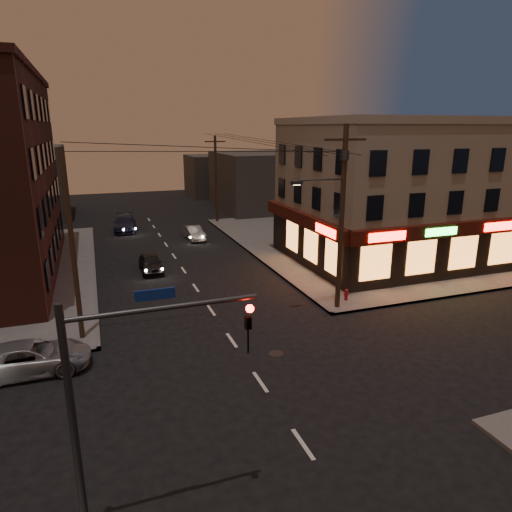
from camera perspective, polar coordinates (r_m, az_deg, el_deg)
name	(u,v)px	position (r m, az deg, el deg)	size (l,w,h in m)	color
ground	(260,382)	(19.17, 0.54, -15.49)	(120.00, 120.00, 0.00)	black
sidewalk_ne	(373,240)	(42.90, 14.43, 1.95)	(24.00, 28.00, 0.15)	#514F4C
pizza_building	(397,191)	(36.31, 17.17, 7.79)	(15.85, 12.85, 10.50)	gray
bg_building_ne_a	(260,182)	(57.25, 0.49, 9.29)	(10.00, 12.00, 7.00)	#3F3D3A
bg_building_nw	(22,183)	(58.13, -27.17, 8.17)	(9.00, 10.00, 8.00)	#3F3D3A
bg_building_ne_b	(215,175)	(70.00, -5.10, 10.00)	(8.00, 8.00, 6.00)	#3F3D3A
utility_pole_main	(340,209)	(24.88, 10.48, 5.81)	(4.20, 0.44, 10.00)	#382619
utility_pole_far	(216,179)	(49.28, -5.03, 9.53)	(0.26, 0.26, 9.00)	#382619
utility_pole_west	(72,247)	(22.52, -21.97, 1.00)	(0.24, 0.24, 9.00)	#382619
traffic_signal	(118,389)	(11.35, -16.85, -15.65)	(4.49, 0.32, 6.47)	#333538
suv_cross	(30,358)	(21.69, -26.44, -11.32)	(2.24, 4.86, 1.35)	gray
sedan_near	(151,263)	(33.41, -13.03, -0.84)	(1.49, 3.71, 1.27)	black
sedan_mid	(194,233)	(42.36, -7.78, 2.88)	(1.29, 3.70, 1.22)	gray
sedan_far	(125,223)	(47.39, -16.06, 3.94)	(2.08, 5.11, 1.48)	#1A1C34
fire_hydrant	(346,294)	(27.39, 11.22, -4.70)	(0.30, 0.30, 0.67)	maroon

